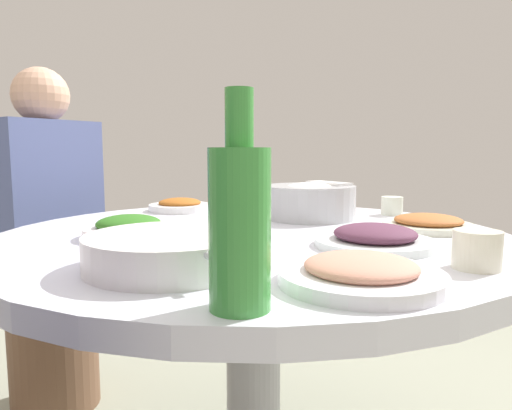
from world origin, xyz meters
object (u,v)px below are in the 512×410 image
object	(u,v)px
dish_shrimp	(361,272)
soup_bowl	(171,252)
green_bottle	(240,223)
tea_cup_near	(392,206)
dish_greens	(129,228)
stool_for_diner_left	(54,345)
diner_left	(46,196)
round_dining_table	(253,273)
tea_cup_far	(340,202)
rice_bowl	(310,201)
dish_stirfry	(180,205)
dish_eggplant	(375,238)
dish_tofu_braise	(428,223)
tea_cup_side	(477,250)

from	to	relation	value
dish_shrimp	soup_bowl	bearing A→B (deg)	-54.45
green_bottle	tea_cup_near	distance (m)	0.97
dish_greens	stool_for_diner_left	xyz separation A→B (m)	(0.02, -0.72, -0.53)
green_bottle	diner_left	size ratio (longest dim) A/B	0.36
soup_bowl	dish_shrimp	distance (m)	0.32
round_dining_table	soup_bowl	world-z (taller)	soup_bowl
diner_left	tea_cup_near	bearing A→B (deg)	133.94
green_bottle	tea_cup_far	distance (m)	1.04
tea_cup_far	dish_shrimp	bearing A→B (deg)	45.21
tea_cup_far	stool_for_diner_left	bearing A→B (deg)	-40.23
rice_bowl	diner_left	size ratio (longest dim) A/B	0.35
dish_shrimp	dish_greens	bearing A→B (deg)	-76.59
round_dining_table	rice_bowl	xyz separation A→B (m)	(-0.27, -0.09, 0.15)
soup_bowl	diner_left	world-z (taller)	diner_left
soup_bowl	green_bottle	bearing A→B (deg)	84.64
soup_bowl	tea_cup_far	size ratio (longest dim) A/B	4.02
dish_stirfry	stool_for_diner_left	size ratio (longest dim) A/B	0.44
dish_shrimp	diner_left	bearing A→B (deg)	-83.09
dish_eggplant	diner_left	bearing A→B (deg)	-70.90
soup_bowl	dish_tofu_braise	xyz separation A→B (m)	(-0.70, 0.04, -0.01)
rice_bowl	dish_tofu_braise	bearing A→B (deg)	108.04
stool_for_diner_left	tea_cup_near	bearing A→B (deg)	133.94
round_dining_table	dish_greens	bearing A→B (deg)	-22.91
tea_cup_far	tea_cup_side	bearing A→B (deg)	59.85
soup_bowl	dish_shrimp	size ratio (longest dim) A/B	1.28
dish_greens	stool_for_diner_left	size ratio (longest dim) A/B	0.45
round_dining_table	dish_tofu_braise	xyz separation A→B (m)	(-0.38, 0.23, 0.12)
tea_cup_far	dish_stirfry	bearing A→B (deg)	-33.36
dish_stirfry	tea_cup_side	bearing A→B (deg)	92.98
dish_stirfry	tea_cup_side	size ratio (longest dim) A/B	2.57
round_dining_table	soup_bowl	bearing A→B (deg)	31.95
dish_eggplant	dish_stirfry	world-z (taller)	dish_eggplant
dish_eggplant	dish_tofu_braise	distance (m)	0.28
soup_bowl	stool_for_diner_left	size ratio (longest dim) A/B	0.69
dish_tofu_braise	dish_stirfry	bearing A→B (deg)	-64.64
tea_cup_far	stool_for_diner_left	xyz separation A→B (m)	(0.78, -0.66, -0.53)
soup_bowl	diner_left	distance (m)	1.04
rice_bowl	tea_cup_near	xyz separation A→B (m)	(-0.25, 0.10, -0.02)
tea_cup_far	stool_for_diner_left	world-z (taller)	tea_cup_far
diner_left	dish_greens	bearing A→B (deg)	91.64
stool_for_diner_left	diner_left	world-z (taller)	diner_left
dish_greens	tea_cup_side	bearing A→B (deg)	120.26
dish_greens	tea_cup_far	xyz separation A→B (m)	(-0.76, -0.06, 0.00)
round_dining_table	stool_for_diner_left	world-z (taller)	round_dining_table
soup_bowl	dish_tofu_braise	distance (m)	0.70
round_dining_table	dish_greens	distance (m)	0.32
diner_left	dish_shrimp	bearing A→B (deg)	96.91
round_dining_table	tea_cup_side	size ratio (longest dim) A/B	15.59
tea_cup_near	tea_cup_far	bearing A→B (deg)	-79.61
green_bottle	soup_bowl	bearing A→B (deg)	-95.36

